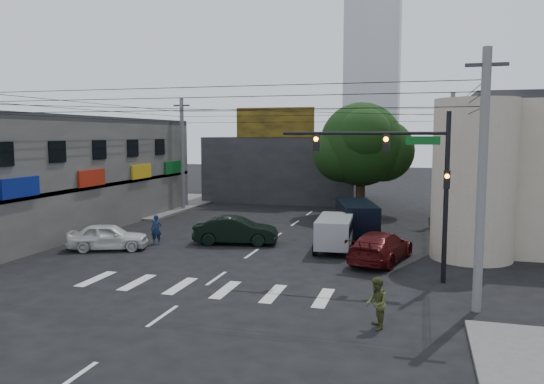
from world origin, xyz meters
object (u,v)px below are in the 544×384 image
at_px(utility_pole_far_left, 182,155).
at_px(navy_van, 356,219).
at_px(utility_pole_near_right, 482,182).
at_px(white_compact, 108,237).
at_px(dark_sedan, 236,230).
at_px(street_tree, 361,145).
at_px(utility_pole_far_right, 451,158).
at_px(pedestrian_olive, 376,303).
at_px(traffic_officer, 156,230).
at_px(maroon_sedan, 381,247).
at_px(silver_minivan, 335,234).
at_px(traffic_gantry, 405,168).

relative_size(utility_pole_far_left, navy_van, 1.64).
relative_size(utility_pole_near_right, white_compact, 2.01).
height_order(utility_pole_near_right, dark_sedan, utility_pole_near_right).
height_order(street_tree, utility_pole_far_right, utility_pole_far_right).
bearing_deg(dark_sedan, pedestrian_olive, -152.75).
bearing_deg(street_tree, utility_pole_far_left, -176.05).
distance_m(street_tree, pedestrian_olive, 24.85).
relative_size(utility_pole_far_right, traffic_officer, 5.48).
relative_size(dark_sedan, traffic_officer, 2.97).
bearing_deg(traffic_officer, maroon_sedan, -20.92).
xyz_separation_m(utility_pole_near_right, silver_minivan, (-6.43, 8.49, -3.69)).
bearing_deg(pedestrian_olive, street_tree, 172.85).
bearing_deg(utility_pole_far_left, maroon_sedan, -39.10).
relative_size(silver_minivan, traffic_officer, 2.58).
height_order(street_tree, utility_pole_far_left, utility_pole_far_left).
height_order(traffic_gantry, utility_pole_near_right, utility_pole_near_right).
bearing_deg(white_compact, utility_pole_far_left, -11.37).
xyz_separation_m(utility_pole_near_right, pedestrian_olive, (-3.30, -2.70, -3.76)).
xyz_separation_m(dark_sedan, pedestrian_olive, (8.84, -11.35, 0.06)).
height_order(white_compact, traffic_officer, traffic_officer).
xyz_separation_m(utility_pole_far_left, dark_sedan, (8.86, -11.85, -3.82)).
xyz_separation_m(street_tree, traffic_gantry, (3.82, -18.00, -0.64)).
relative_size(silver_minivan, navy_van, 0.77).
distance_m(utility_pole_near_right, pedestrian_olive, 5.68).
bearing_deg(pedestrian_olive, dark_sedan, -156.78).
distance_m(dark_sedan, navy_van, 7.61).
distance_m(utility_pole_near_right, navy_van, 14.49).
bearing_deg(navy_van, dark_sedan, 107.88).
bearing_deg(traffic_officer, white_compact, -149.04).
xyz_separation_m(utility_pole_far_left, silver_minivan, (14.57, -12.01, -3.69)).
bearing_deg(utility_pole_far_left, traffic_officer, -71.07).
bearing_deg(utility_pole_far_right, utility_pole_far_left, 180.00).
relative_size(utility_pole_near_right, pedestrian_olive, 5.45).
distance_m(utility_pole_far_right, silver_minivan, 14.12).
bearing_deg(utility_pole_far_right, pedestrian_olive, -98.08).
bearing_deg(white_compact, pedestrian_olive, -139.52).
xyz_separation_m(traffic_gantry, dark_sedan, (-9.46, 5.15, -4.05)).
bearing_deg(maroon_sedan, utility_pole_far_right, -91.76).
bearing_deg(silver_minivan, traffic_officer, 92.42).
relative_size(utility_pole_far_left, traffic_officer, 5.48).
xyz_separation_m(utility_pole_near_right, maroon_sedan, (-3.84, 6.55, -3.85)).
relative_size(dark_sedan, silver_minivan, 1.15).
height_order(white_compact, pedestrian_olive, pedestrian_olive).
height_order(utility_pole_far_left, maroon_sedan, utility_pole_far_left).
height_order(traffic_officer, pedestrian_olive, pedestrian_olive).
relative_size(white_compact, silver_minivan, 1.06).
bearing_deg(maroon_sedan, navy_van, -59.20).
bearing_deg(traffic_officer, pedestrian_olive, -54.55).
distance_m(dark_sedan, maroon_sedan, 8.56).
bearing_deg(utility_pole_near_right, navy_van, 114.25).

